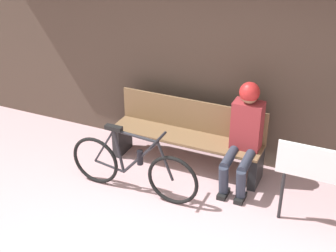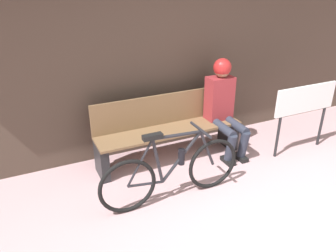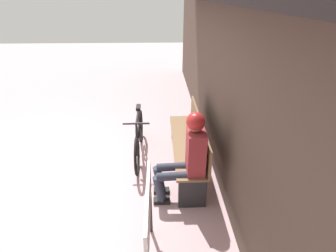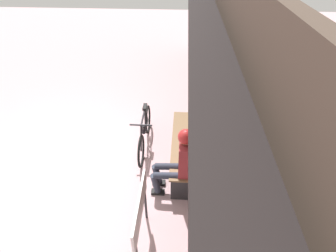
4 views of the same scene
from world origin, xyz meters
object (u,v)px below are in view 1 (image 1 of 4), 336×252
at_px(park_bench_near, 187,136).
at_px(bicycle, 133,167).
at_px(person_seated, 245,130).
at_px(signboard, 326,171).

distance_m(park_bench_near, bicycle, 0.88).
bearing_deg(bicycle, park_bench_near, 67.80).
distance_m(bicycle, person_seated, 1.33).
bearing_deg(person_seated, bicycle, -146.95).
relative_size(park_bench_near, signboard, 1.95).
distance_m(park_bench_near, signboard, 1.81).
bearing_deg(signboard, bicycle, -173.44).
bearing_deg(park_bench_near, person_seated, -9.11).
bearing_deg(person_seated, signboard, -25.93).
relative_size(park_bench_near, person_seated, 1.50).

